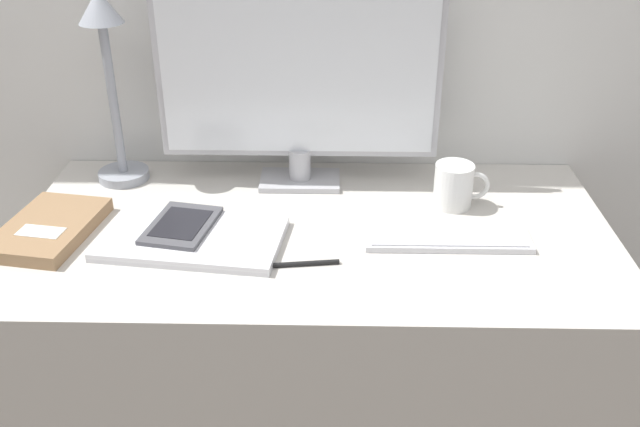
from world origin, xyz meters
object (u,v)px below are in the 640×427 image
ereader (181,225)px  coffee_mug (455,185)px  desk_lamp (108,67)px  monitor (299,76)px  notebook (49,228)px  pen (301,264)px  keyboard (447,236)px  laptop (192,238)px

ereader → coffee_mug: 0.57m
coffee_mug → desk_lamp: bearing=171.1°
monitor → notebook: bearing=-153.2°
ereader → pen: ereader is taller
desk_lamp → notebook: desk_lamp is taller
desk_lamp → coffee_mug: size_ratio=3.62×
coffee_mug → pen: bearing=-142.0°
keyboard → desk_lamp: size_ratio=0.76×
keyboard → monitor: bearing=140.3°
notebook → ereader: bearing=0.4°
keyboard → ereader: size_ratio=1.72×
pen → ereader: bearing=156.2°
laptop → coffee_mug: bearing=17.3°
monitor → keyboard: (0.30, -0.25, -0.24)m
ereader → coffee_mug: (0.55, 0.14, 0.02)m
desk_lamp → keyboard: bearing=-20.1°
notebook → pen: (0.50, -0.10, -0.01)m
desk_lamp → notebook: (-0.08, -0.25, -0.25)m
keyboard → laptop: (-0.49, -0.02, 0.00)m
coffee_mug → pen: size_ratio=0.83×
laptop → desk_lamp: desk_lamp is taller
keyboard → laptop: size_ratio=0.87×
laptop → ereader: 0.04m
pen → notebook: bearing=168.3°
notebook → pen: bearing=-11.7°
coffee_mug → monitor: bearing=162.4°
keyboard → laptop: bearing=-177.4°
laptop → pen: (0.21, -0.08, -0.00)m
laptop → keyboard: bearing=2.6°
ereader → notebook: same height
monitor → keyboard: bearing=-39.7°
desk_lamp → pen: bearing=-40.4°
keyboard → coffee_mug: (0.03, 0.14, 0.04)m
laptop → desk_lamp: size_ratio=0.87×
monitor → pen: bearing=-87.0°
monitor → laptop: 0.41m
desk_lamp → notebook: size_ratio=1.59×
coffee_mug → pen: (-0.31, -0.24, -0.04)m
monitor → desk_lamp: monitor is taller
monitor → pen: (0.02, -0.35, -0.24)m
notebook → pen: 0.51m
desk_lamp → coffee_mug: 0.77m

